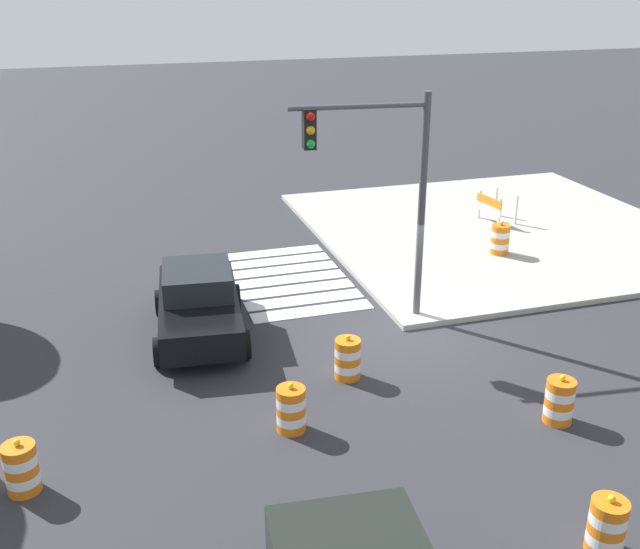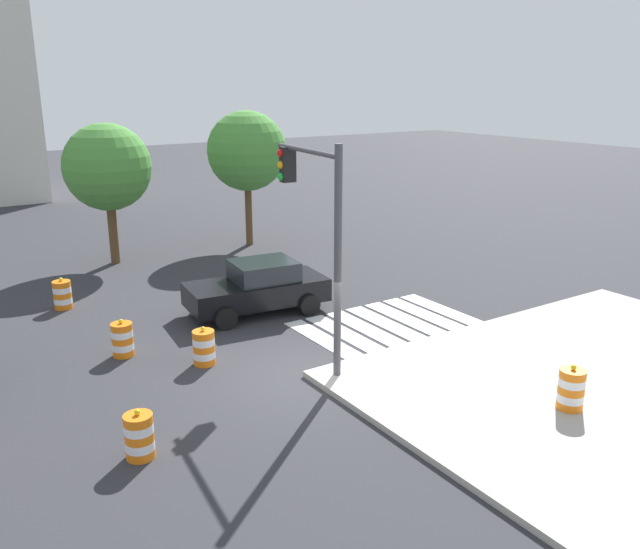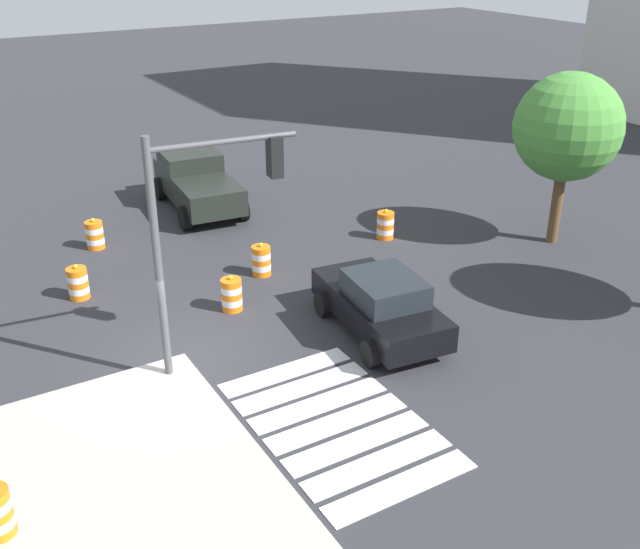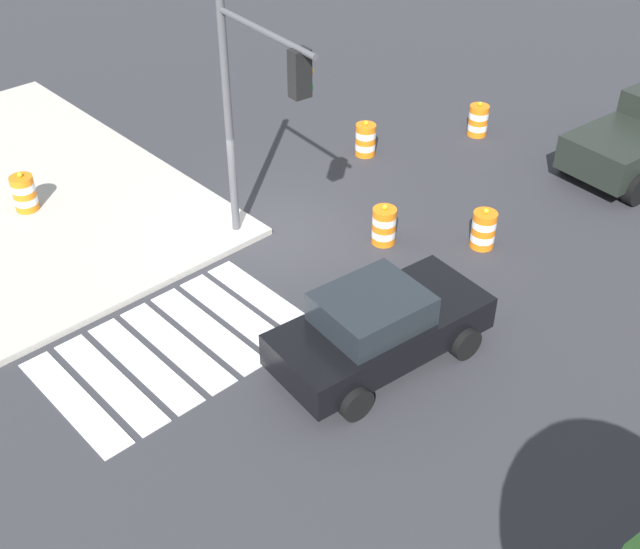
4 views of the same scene
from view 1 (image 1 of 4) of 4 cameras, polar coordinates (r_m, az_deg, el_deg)
The scene contains 12 objects.
ground_plane at distance 18.33m, azimuth 6.38°, elevation -4.34°, with size 120.00×120.00×0.00m, color #2D2D33.
sidewalk_corner at distance 25.83m, azimuth 13.47°, elevation 3.33°, with size 12.00×12.00×0.15m, color #ADA89E.
crosswalk_stripes at distance 21.23m, azimuth -2.33°, elevation -0.37°, with size 5.10×3.20×0.02m.
sports_car at distance 18.00m, azimuth -9.26°, elevation -2.16°, with size 4.48×2.50×1.63m.
traffic_barrel_near_corner at distance 14.34m, azimuth -2.23°, elevation -10.25°, with size 0.56×0.56×1.02m.
traffic_barrel_crosswalk_end at distance 12.49m, azimuth 21.08°, elevation -17.52°, with size 0.56×0.56×1.02m.
traffic_barrel_median_near at distance 13.77m, azimuth -21.87°, elevation -13.58°, with size 0.56×0.56×1.02m.
traffic_barrel_median_far at distance 15.29m, azimuth 17.83°, elevation -9.19°, with size 0.56×0.56×1.02m.
traffic_barrel_far_curb at distance 16.05m, azimuth 2.12°, elevation -6.45°, with size 0.56×0.56×1.02m.
traffic_barrel_on_sidewalk at distance 23.31m, azimuth 13.61°, elevation 2.65°, with size 0.56×0.56×1.02m.
construction_barricade at distance 26.26m, azimuth 13.08°, elevation 5.15°, with size 1.33×0.95×1.00m.
traffic_light_pole at distance 17.40m, azimuth 4.37°, elevation 8.03°, with size 0.58×3.28×5.50m.
Camera 1 is at (-15.00, 6.72, 8.12)m, focal length 41.84 mm.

